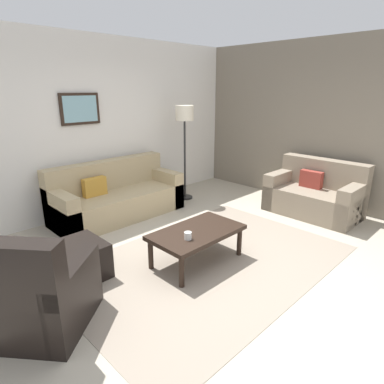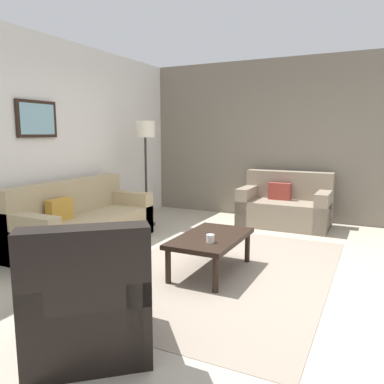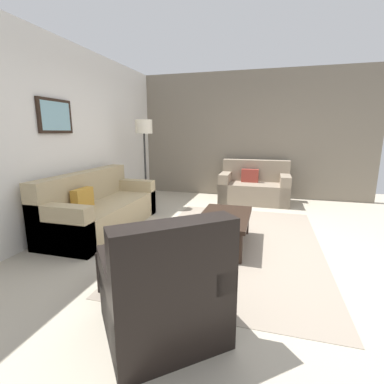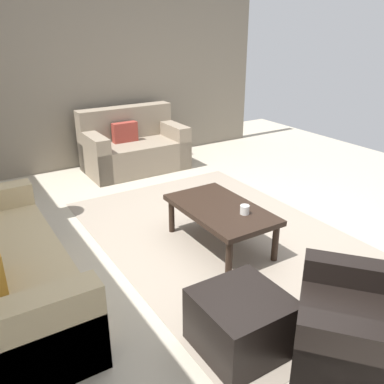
# 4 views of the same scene
# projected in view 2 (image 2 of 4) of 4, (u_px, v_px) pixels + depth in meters

# --- Properties ---
(ground_plane) EXTENTS (8.00, 8.00, 0.00)m
(ground_plane) POSITION_uv_depth(u_px,v_px,m) (224.00, 271.00, 4.24)
(ground_plane) COLOR #B2A893
(rear_partition) EXTENTS (6.00, 0.12, 2.80)m
(rear_partition) POSITION_uv_depth(u_px,v_px,m) (46.00, 142.00, 5.15)
(rear_partition) COLOR silver
(rear_partition) RESTS_ON ground_plane
(stone_feature_panel) EXTENTS (0.12, 5.20, 2.80)m
(stone_feature_panel) POSITION_uv_depth(u_px,v_px,m) (287.00, 140.00, 6.69)
(stone_feature_panel) COLOR slate
(stone_feature_panel) RESTS_ON ground_plane
(area_rug) EXTENTS (3.32, 2.24, 0.01)m
(area_rug) POSITION_uv_depth(u_px,v_px,m) (224.00, 270.00, 4.24)
(area_rug) COLOR gray
(area_rug) RESTS_ON ground_plane
(couch_main) EXTENTS (2.07, 0.86, 0.88)m
(couch_main) POSITION_uv_depth(u_px,v_px,m) (79.00, 224.00, 5.15)
(couch_main) COLOR tan
(couch_main) RESTS_ON ground_plane
(couch_loveseat) EXTENTS (0.84, 1.43, 0.88)m
(couch_loveseat) POSITION_uv_depth(u_px,v_px,m) (286.00, 207.00, 6.33)
(couch_loveseat) COLOR gray
(couch_loveseat) RESTS_ON ground_plane
(armchair_leather) EXTENTS (1.13, 1.13, 0.95)m
(armchair_leather) POSITION_uv_depth(u_px,v_px,m) (88.00, 311.00, 2.62)
(armchair_leather) COLOR black
(armchair_leather) RESTS_ON ground_plane
(ottoman) EXTENTS (0.56, 0.56, 0.40)m
(ottoman) POSITION_uv_depth(u_px,v_px,m) (91.00, 281.00, 3.43)
(ottoman) COLOR black
(ottoman) RESTS_ON ground_plane
(coffee_table) EXTENTS (1.10, 0.64, 0.41)m
(coffee_table) POSITION_uv_depth(u_px,v_px,m) (211.00, 240.00, 4.15)
(coffee_table) COLOR black
(coffee_table) RESTS_ON ground_plane
(cup) EXTENTS (0.08, 0.08, 0.08)m
(cup) POSITION_uv_depth(u_px,v_px,m) (210.00, 238.00, 3.88)
(cup) COLOR white
(cup) RESTS_ON coffee_table
(lamp_standing) EXTENTS (0.32, 0.32, 1.71)m
(lamp_standing) POSITION_uv_depth(u_px,v_px,m) (145.00, 140.00, 6.15)
(lamp_standing) COLOR black
(lamp_standing) RESTS_ON ground_plane
(framed_artwork) EXTENTS (0.62, 0.04, 0.47)m
(framed_artwork) POSITION_uv_depth(u_px,v_px,m) (37.00, 119.00, 4.88)
(framed_artwork) COLOR black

